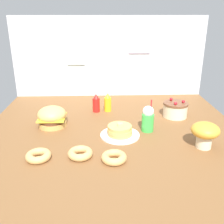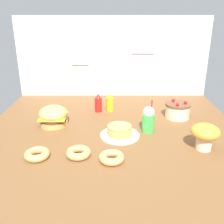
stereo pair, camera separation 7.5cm
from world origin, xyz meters
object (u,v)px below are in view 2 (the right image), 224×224
ketchup_bottle (98,103)px  mustard_bottle (109,103)px  layer_cake (177,110)px  donut_chocolate (78,152)px  donut_vanilla (111,157)px  pancake_stack (119,132)px  cream_soda_cup (148,119)px  mushroom_stool (205,134)px  donut_pink_glaze (37,154)px  burger (53,116)px

ketchup_bottle → mustard_bottle: same height
layer_cake → mustard_bottle: bearing=164.6°
donut_chocolate → mustard_bottle: bearing=76.5°
ketchup_bottle → donut_vanilla: bearing=-81.7°
pancake_stack → layer_cake: layer_cake is taller
cream_soda_cup → layer_cake: bearing=44.1°
pancake_stack → mushroom_stool: (0.60, -0.21, 0.08)m
cream_soda_cup → donut_pink_glaze: size_ratio=1.61×
burger → donut_chocolate: size_ratio=1.43×
pancake_stack → donut_chocolate: bearing=-133.8°
donut_chocolate → donut_vanilla: bearing=-15.1°
donut_chocolate → mushroom_stool: mushroom_stool is taller
ketchup_bottle → burger: bearing=-138.7°
ketchup_bottle → cream_soda_cup: size_ratio=0.67×
pancake_stack → donut_vanilla: 0.37m
cream_soda_cup → mushroom_stool: (0.36, -0.30, 0.01)m
pancake_stack → mushroom_stool: mushroom_stool is taller
pancake_stack → layer_cake: 0.68m
pancake_stack → layer_cake: bearing=35.7°
donut_vanilla → donut_pink_glaze: bearing=175.4°
donut_vanilla → ketchup_bottle: bearing=98.3°
ketchup_bottle → mustard_bottle: (0.12, 0.02, 0.00)m
ketchup_bottle → cream_soda_cup: cream_soda_cup is taller
layer_cake → mushroom_stool: (0.05, -0.60, 0.05)m
burger → mustard_bottle: bearing=35.3°
pancake_stack → donut_pink_glaze: size_ratio=1.83×
donut_chocolate → donut_vanilla: (0.23, -0.06, 0.00)m
ketchup_bottle → mustard_bottle: 0.12m
cream_soda_cup → mushroom_stool: size_ratio=1.36×
burger → layer_cake: 1.14m
donut_pink_glaze → donut_vanilla: size_ratio=1.00×
donut_pink_glaze → donut_chocolate: bearing=4.3°
pancake_stack → mustard_bottle: 0.58m
ketchup_bottle → mustard_bottle: bearing=8.5°
layer_cake → donut_chocolate: (-0.85, -0.70, -0.04)m
layer_cake → donut_chocolate: layer_cake is taller
ketchup_bottle → mushroom_stool: 1.11m
ketchup_bottle → donut_vanilla: (0.13, -0.92, -0.06)m
ketchup_bottle → donut_chocolate: ketchup_bottle is taller
burger → donut_chocolate: burger is taller
burger → pancake_stack: burger is taller
pancake_stack → donut_chocolate: (-0.29, -0.31, -0.01)m
donut_chocolate → pancake_stack: bearing=46.2°
layer_cake → mushroom_stool: mushroom_stool is taller
donut_pink_glaze → donut_chocolate: same height
mustard_bottle → burger: bearing=-144.7°
pancake_stack → cream_soda_cup: 0.26m
pancake_stack → burger: bearing=158.7°
cream_soda_cup → donut_vanilla: (-0.30, -0.46, -0.08)m
burger → donut_pink_glaze: bearing=-90.0°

